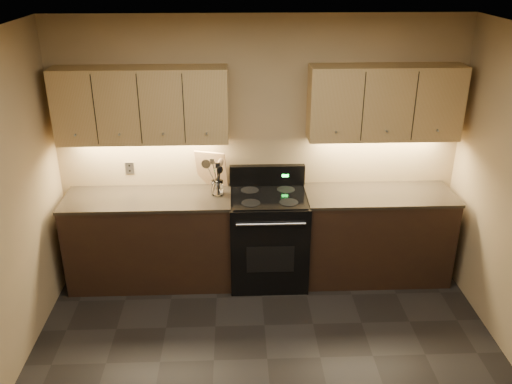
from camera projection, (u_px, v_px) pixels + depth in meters
ceiling at (276, 49)px, 3.05m from camera, size 4.00×4.00×0.00m
wall_back at (259, 149)px, 5.40m from camera, size 4.00×0.04×2.60m
counter_left at (151, 239)px, 5.42m from camera, size 1.62×0.62×0.93m
counter_right at (376, 235)px, 5.51m from camera, size 1.46×0.62×0.93m
stove at (268, 237)px, 5.45m from camera, size 0.76×0.68×1.14m
upper_cab_left at (142, 105)px, 5.02m from camera, size 1.60×0.30×0.70m
upper_cab_right at (385, 103)px, 5.10m from camera, size 1.44×0.30×0.70m
outlet_plate at (130, 168)px, 5.42m from camera, size 0.08×0.01×0.12m
utensil_crock at (217, 188)px, 5.27m from camera, size 0.12×0.12×0.14m
cutting_board at (211, 169)px, 5.40m from camera, size 0.33×0.20×0.39m
wooden_spoon at (213, 177)px, 5.21m from camera, size 0.14×0.13×0.35m
black_spoon at (217, 178)px, 5.24m from camera, size 0.09×0.15×0.32m
black_turner at (218, 179)px, 5.20m from camera, size 0.10×0.15×0.33m
steel_spatula at (219, 175)px, 5.22m from camera, size 0.17×0.12×0.39m
steel_skimmer at (220, 177)px, 5.20m from camera, size 0.24×0.14×0.36m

